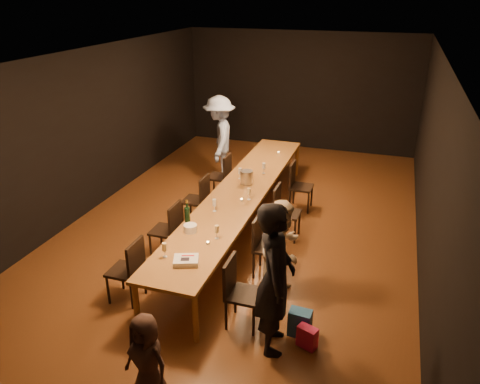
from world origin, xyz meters
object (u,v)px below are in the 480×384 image
(chair_left_2, at_px, (195,200))
(plate_stack, at_px, (190,228))
(birthday_cake, at_px, (186,261))
(ice_bucket, at_px, (247,177))
(chair_right_3, at_px, (301,186))
(woman_birthday, at_px, (275,279))
(champagne_bottle, at_px, (187,211))
(chair_left_0, at_px, (125,270))
(chair_left_3, at_px, (219,176))
(table, at_px, (240,194))
(man_blue, at_px, (220,138))
(chair_right_0, at_px, (244,293))
(child, at_px, (147,360))
(chair_right_2, at_px, (287,213))
(woman_tan, at_px, (283,249))
(chair_left_1, at_px, (165,230))
(chair_right_1, at_px, (269,247))

(chair_left_2, xyz_separation_m, plate_stack, (0.63, -1.60, 0.34))
(birthday_cake, xyz_separation_m, ice_bucket, (-0.06, 2.75, 0.09))
(chair_right_3, height_order, ice_bucket, ice_bucket)
(woman_birthday, bearing_deg, champagne_bottle, 38.34)
(chair_left_0, relative_size, chair_left_3, 1.00)
(table, distance_m, man_blue, 2.51)
(table, relative_size, chair_left_3, 6.45)
(chair_right_0, xyz_separation_m, ice_bucket, (-0.84, 2.76, 0.41))
(plate_stack, distance_m, ice_bucket, 1.97)
(chair_right_0, distance_m, champagne_bottle, 1.70)
(child, bearing_deg, table, 109.27)
(chair_right_0, relative_size, chair_left_3, 1.00)
(woman_birthday, bearing_deg, table, 12.50)
(chair_right_2, bearing_deg, birthday_cake, -18.18)
(chair_right_2, distance_m, woman_tan, 1.65)
(chair_left_2, height_order, woman_tan, woman_tan)
(chair_right_0, xyz_separation_m, child, (-0.56, -1.46, 0.07))
(birthday_cake, bearing_deg, chair_right_3, 57.14)
(chair_left_2, bearing_deg, man_blue, 9.00)
(chair_left_0, distance_m, birthday_cake, 0.97)
(plate_stack, bearing_deg, chair_right_0, -36.65)
(chair_right_0, distance_m, plate_stack, 1.38)
(birthday_cake, relative_size, champagne_bottle, 1.07)
(chair_right_3, height_order, champagne_bottle, champagne_bottle)
(man_blue, bearing_deg, chair_left_3, 0.88)
(chair_left_2, distance_m, child, 4.02)
(chair_left_1, bearing_deg, champagne_bottle, -105.85)
(chair_left_0, distance_m, woman_birthday, 2.21)
(man_blue, relative_size, birthday_cake, 4.90)
(woman_tan, bearing_deg, chair_right_0, 175.49)
(man_blue, bearing_deg, table, 10.24)
(chair_right_1, bearing_deg, chair_right_2, 180.00)
(chair_right_0, bearing_deg, birthday_cake, -90.87)
(child, relative_size, plate_stack, 5.52)
(chair_left_0, height_order, champagne_bottle, champagne_bottle)
(chair_left_0, distance_m, ice_bucket, 2.92)
(man_blue, distance_m, child, 6.25)
(man_blue, bearing_deg, woman_birthday, 8.87)
(chair_left_3, xyz_separation_m, child, (1.14, -5.06, 0.07))
(chair_right_1, distance_m, birthday_cake, 1.46)
(table, distance_m, chair_right_1, 1.49)
(chair_left_1, height_order, child, child)
(champagne_bottle, bearing_deg, woman_birthday, -38.11)
(chair_left_0, relative_size, chair_left_2, 1.00)
(chair_left_2, xyz_separation_m, birthday_cake, (0.92, -2.39, 0.32))
(chair_right_1, xyz_separation_m, child, (-0.56, -2.66, 0.07))
(chair_right_2, height_order, chair_left_2, same)
(chair_right_1, relative_size, woman_birthday, 0.49)
(chair_right_2, height_order, plate_stack, chair_right_2)
(chair_right_1, relative_size, chair_right_2, 1.00)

